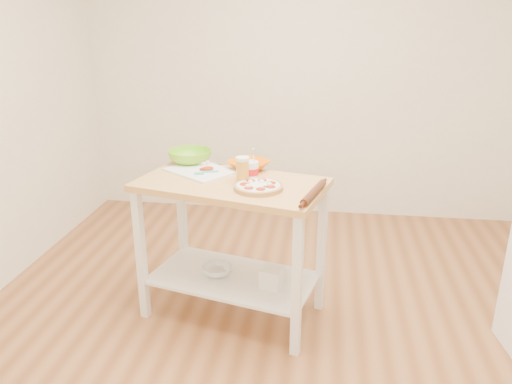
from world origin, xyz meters
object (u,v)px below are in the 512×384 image
object	(u,v)px
knife	(197,162)
green_bowl	(190,157)
prep_island	(232,221)
spatula	(205,172)
orange_bowl	(249,165)
yogurt_tub	(251,171)
rolling_pin	(314,193)
shelf_glass_bowl	(217,270)
cutting_board	(201,170)
pizza	(258,187)
shelf_bin	(272,277)
beer_pint	(243,170)

from	to	relation	value
knife	green_bowl	world-z (taller)	green_bowl
prep_island	spatula	size ratio (longest dim) A/B	8.38
prep_island	orange_bowl	bearing A→B (deg)	74.87
spatula	yogurt_tub	size ratio (longest dim) A/B	0.70
yogurt_tub	prep_island	bearing A→B (deg)	-159.09
rolling_pin	orange_bowl	bearing A→B (deg)	134.40
knife	shelf_glass_bowl	bearing A→B (deg)	-62.14
spatula	rolling_pin	xyz separation A→B (m)	(0.68, -0.29, 0.00)
cutting_board	knife	size ratio (longest dim) A/B	1.85
pizza	spatula	xyz separation A→B (m)	(-0.36, 0.22, 0.00)
prep_island	shelf_bin	world-z (taller)	prep_island
shelf_glass_bowl	shelf_bin	bearing A→B (deg)	-15.19
cutting_board	shelf_glass_bowl	bearing A→B (deg)	-17.39
cutting_board	yogurt_tub	distance (m)	0.36
shelf_bin	prep_island	bearing A→B (deg)	161.46
pizza	green_bowl	distance (m)	0.69
spatula	yogurt_tub	xyz separation A→B (m)	(0.29, -0.06, 0.04)
beer_pint	shelf_glass_bowl	size ratio (longest dim) A/B	0.82
yogurt_tub	rolling_pin	xyz separation A→B (m)	(0.38, -0.23, -0.04)
orange_bowl	rolling_pin	distance (m)	0.61
pizza	orange_bowl	world-z (taller)	orange_bowl
prep_island	rolling_pin	bearing A→B (deg)	-20.62
rolling_pin	shelf_bin	size ratio (longest dim) A/B	2.88
pizza	beer_pint	size ratio (longest dim) A/B	1.79
knife	orange_bowl	xyz separation A→B (m)	(0.35, -0.06, 0.01)
beer_pint	orange_bowl	bearing A→B (deg)	90.98
pizza	rolling_pin	world-z (taller)	pizza
cutting_board	orange_bowl	size ratio (longest dim) A/B	2.06
cutting_board	orange_bowl	bearing A→B (deg)	50.29
pizza	cutting_board	distance (m)	0.50
pizza	beer_pint	xyz separation A→B (m)	(-0.11, 0.10, 0.06)
cutting_board	prep_island	bearing A→B (deg)	-1.70
knife	green_bowl	size ratio (longest dim) A/B	0.95
knife	rolling_pin	size ratio (longest dim) A/B	0.76
green_bowl	rolling_pin	size ratio (longest dim) A/B	0.80
shelf_bin	pizza	bearing A→B (deg)	-161.91
knife	rolling_pin	distance (m)	0.92
yogurt_tub	shelf_bin	bearing A→B (deg)	-41.07
shelf_bin	orange_bowl	bearing A→B (deg)	119.69
prep_island	pizza	bearing A→B (deg)	-32.36
pizza	shelf_bin	xyz separation A→B (m)	(0.08, 0.03, -0.59)
prep_island	orange_bowl	world-z (taller)	orange_bowl
spatula	shelf_bin	bearing A→B (deg)	-38.05
orange_bowl	cutting_board	bearing A→B (deg)	-165.13
orange_bowl	rolling_pin	xyz separation A→B (m)	(0.43, -0.44, -0.01)
prep_island	beer_pint	xyz separation A→B (m)	(0.07, -0.01, 0.33)
prep_island	knife	bearing A→B (deg)	132.39
beer_pint	shelf_bin	bearing A→B (deg)	-21.10
pizza	shelf_bin	bearing A→B (deg)	18.09
beer_pint	shelf_glass_bowl	bearing A→B (deg)	171.43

